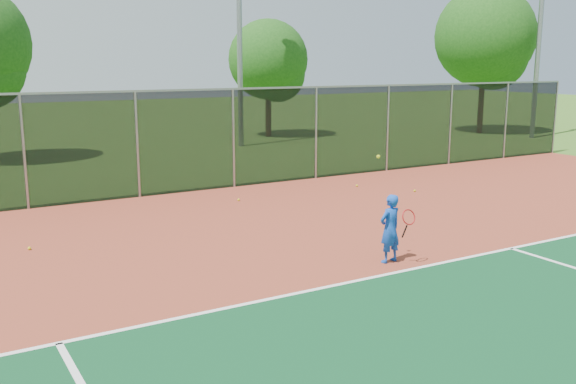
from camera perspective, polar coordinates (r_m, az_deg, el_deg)
name	(u,v)px	position (r m, az deg, el deg)	size (l,w,h in m)	color
court_apron	(479,279)	(12.01, 16.59, -7.46)	(30.00, 20.00, 0.02)	#963B26
fence_back	(233,137)	(19.69, -4.88, 4.89)	(30.00, 0.06, 3.03)	black
tennis_player	(390,228)	(12.42, 9.06, -3.21)	(0.59, 0.60, 2.10)	#1346B5
practice_ball_0	(415,191)	(19.43, 11.19, 0.11)	(0.07, 0.07, 0.07)	gold
practice_ball_2	(357,186)	(19.96, 6.14, 0.57)	(0.07, 0.07, 0.07)	gold
practice_ball_3	(239,200)	(17.86, -4.41, -0.69)	(0.07, 0.07, 0.07)	gold
practice_ball_4	(29,248)	(14.24, -22.00, -4.66)	(0.07, 0.07, 0.07)	gold
floodlight_n	(239,3)	(29.66, -4.37, 16.45)	(0.90, 0.40, 11.26)	gray
floodlight_ne	(541,8)	(35.06, 21.60, 14.93)	(0.90, 0.40, 11.26)	gray
tree_back_mid	(270,63)	(33.43, -1.57, 11.37)	(4.07, 4.07, 5.98)	#3B2915
tree_back_right	(487,41)	(36.66, 17.27, 12.68)	(5.32, 5.32, 7.81)	#3B2915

